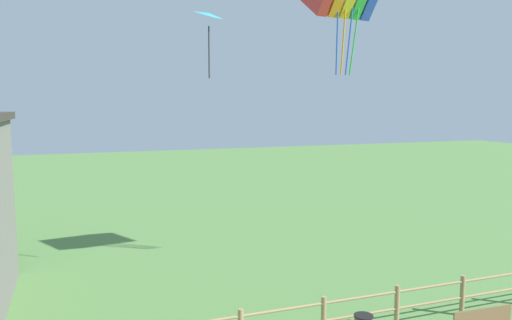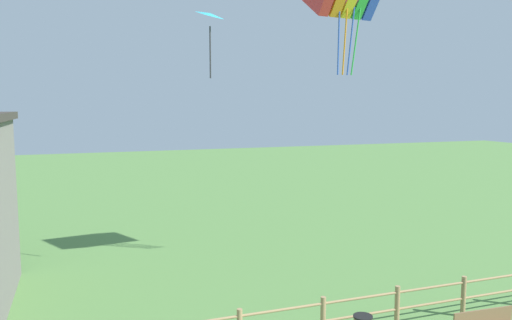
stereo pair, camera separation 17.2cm
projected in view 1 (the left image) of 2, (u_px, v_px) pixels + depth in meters
The scene contains 1 object.
kite_cyan_delta at pixel (209, 16), 16.68m from camera, with size 1.35×1.35×2.32m.
Camera 1 is at (-4.86, -6.06, 6.20)m, focal length 35.00 mm.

